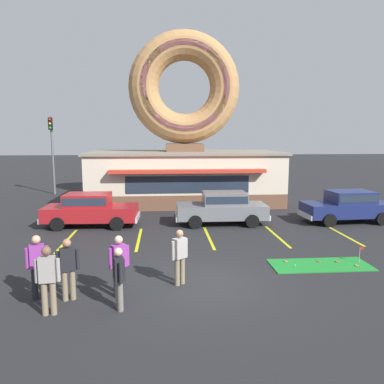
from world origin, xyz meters
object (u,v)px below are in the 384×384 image
golf_ball (295,265)px  car_red (90,209)px  pedestrian_leather_jacket_man (180,254)px  pedestrian_hooded_kid (48,277)px  trash_bin (91,204)px  putting_flag_pin (361,251)px  pedestrian_blue_sweater_man (119,263)px  traffic_light_pole (52,145)px  car_navy (348,205)px  pedestrian_beanie_man (119,276)px  pedestrian_clipboard_woman (37,263)px  car_grey (222,207)px  pedestrian_crossing_woman (68,266)px

golf_ball → car_red: bearing=141.1°
golf_ball → pedestrian_leather_jacket_man: size_ratio=0.03×
car_red → pedestrian_hooded_kid: (0.73, -9.22, 0.09)m
car_red → trash_bin: car_red is taller
putting_flag_pin → pedestrian_blue_sweater_man: (-7.93, -2.05, 0.51)m
putting_flag_pin → traffic_light_pole: traffic_light_pole is taller
pedestrian_leather_jacket_man → car_navy: bearing=40.0°
putting_flag_pin → traffic_light_pole: bearing=131.5°
trash_bin → pedestrian_leather_jacket_man: bearing=-67.1°
car_navy → pedestrian_beanie_man: 13.80m
pedestrian_hooded_kid → pedestrian_clipboard_woman: pedestrian_clipboard_woman is taller
car_grey → pedestrian_clipboard_woman: (-6.29, -8.20, 0.10)m
pedestrian_leather_jacket_man → trash_bin: bearing=112.9°
pedestrian_crossing_woman → trash_bin: pedestrian_crossing_woman is taller
car_red → pedestrian_leather_jacket_man: size_ratio=2.80×
pedestrian_leather_jacket_man → pedestrian_clipboard_woman: size_ratio=0.95×
car_red → pedestrian_leather_jacket_man: 8.56m
pedestrian_hooded_kid → pedestrian_blue_sweater_man: bearing=31.0°
golf_ball → pedestrian_hooded_kid: (-7.17, -2.84, 0.91)m
trash_bin → pedestrian_blue_sweater_man: bearing=-75.9°
golf_ball → trash_bin: trash_bin is taller
car_navy → pedestrian_crossing_woman: size_ratio=2.77×
pedestrian_hooded_kid → pedestrian_beanie_man: pedestrian_hooded_kid is taller
pedestrian_blue_sweater_man → pedestrian_clipboard_woman: pedestrian_clipboard_woman is taller
pedestrian_hooded_kid → putting_flag_pin: bearing=17.5°
golf_ball → car_red: 10.19m
pedestrian_blue_sweater_man → trash_bin: size_ratio=1.74×
pedestrian_crossing_woman → car_red: bearing=96.8°
putting_flag_pin → pedestrian_blue_sweater_man: bearing=-165.5°
traffic_light_pole → car_red: bearing=-66.4°
putting_flag_pin → pedestrian_clipboard_woman: (-10.09, -2.01, 0.53)m
car_navy → pedestrian_beanie_man: bearing=-139.5°
golf_ball → pedestrian_crossing_woman: bearing=-163.7°
car_red → pedestrian_clipboard_woman: pedestrian_clipboard_woman is taller
golf_ball → pedestrian_clipboard_woman: bearing=-166.6°
pedestrian_blue_sweater_man → pedestrian_crossing_woman: pedestrian_blue_sweater_man is taller
pedestrian_blue_sweater_man → pedestrian_leather_jacket_man: pedestrian_blue_sweater_man is taller
golf_ball → putting_flag_pin: putting_flag_pin is taller
car_navy → pedestrian_clipboard_woman: pedestrian_clipboard_woman is taller
car_grey → trash_bin: bearing=155.3°
pedestrian_leather_jacket_man → pedestrian_crossing_woman: pedestrian_crossing_woman is taller
putting_flag_pin → car_navy: 6.67m
car_red → pedestrian_clipboard_woman: 8.23m
car_navy → trash_bin: bearing=166.2°
pedestrian_crossing_woman → traffic_light_pole: (-5.67, 19.07, 2.78)m
pedestrian_blue_sweater_man → pedestrian_leather_jacket_man: bearing=22.5°
pedestrian_leather_jacket_man → trash_bin: (-4.55, 10.78, -0.41)m
golf_ball → pedestrian_clipboard_woman: pedestrian_clipboard_woman is taller
golf_ball → trash_bin: size_ratio=0.04×
car_grey → pedestrian_hooded_kid: bearing=-122.0°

